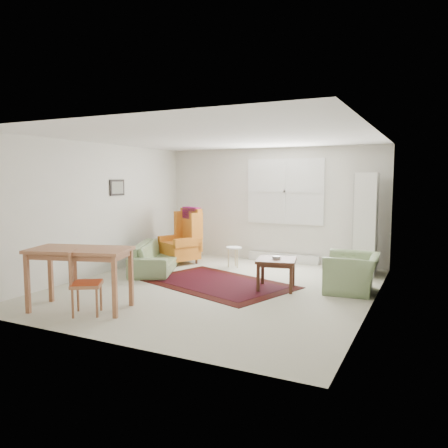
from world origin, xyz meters
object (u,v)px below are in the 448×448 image
at_px(sofa, 157,251).
at_px(coffee_table, 276,274).
at_px(cabinet, 366,224).
at_px(desk, 81,279).
at_px(desk_chair, 87,283).
at_px(armchair, 352,269).
at_px(stool, 234,257).
at_px(wingback_chair, 180,236).

relative_size(sofa, coffee_table, 3.00).
relative_size(cabinet, desk, 1.41).
distance_m(desk, desk_chair, 0.28).
bearing_deg(desk, cabinet, 51.53).
distance_m(sofa, armchair, 3.82).
height_order(cabinet, desk, cabinet).
bearing_deg(stool, desk, -101.08).
bearing_deg(armchair, desk, -55.34).
bearing_deg(sofa, armchair, -113.05).
xyz_separation_m(sofa, wingback_chair, (0.06, 0.78, 0.23)).
bearing_deg(desk, armchair, 39.36).
bearing_deg(armchair, coffee_table, -76.26).
relative_size(wingback_chair, coffee_table, 1.94).
relative_size(sofa, armchair, 1.99).
xyz_separation_m(armchair, desk_chair, (-3.01, -2.80, 0.07)).
bearing_deg(coffee_table, desk, -132.54).
bearing_deg(coffee_table, stool, 136.28).
bearing_deg(armchair, cabinet, 175.30).
distance_m(coffee_table, desk_chair, 3.05).
relative_size(stool, desk_chair, 0.49).
distance_m(armchair, desk, 4.20).
xyz_separation_m(armchair, stool, (-2.54, 0.94, -0.16)).
relative_size(armchair, desk_chair, 1.08).
height_order(wingback_chair, desk, wingback_chair).
height_order(sofa, stool, sofa).
xyz_separation_m(wingback_chair, stool, (1.22, 0.16, -0.39)).
bearing_deg(stool, desk_chair, -97.06).
bearing_deg(desk, sofa, 102.03).
bearing_deg(cabinet, desk, -131.68).
relative_size(cabinet, desk_chair, 2.21).
bearing_deg(wingback_chair, armchair, 13.38).
bearing_deg(stool, armchair, -20.24).
distance_m(armchair, stool, 2.72).
xyz_separation_m(armchair, desk, (-3.25, -2.66, 0.07)).
bearing_deg(desk_chair, cabinet, -67.44).
height_order(sofa, wingback_chair, wingback_chair).
distance_m(coffee_table, cabinet, 2.26).
xyz_separation_m(wingback_chair, desk, (0.51, -3.45, -0.17)).
bearing_deg(desk_chair, desk, 28.34).
height_order(armchair, desk, desk).
relative_size(armchair, cabinet, 0.49).
bearing_deg(cabinet, desk_chair, -128.63).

